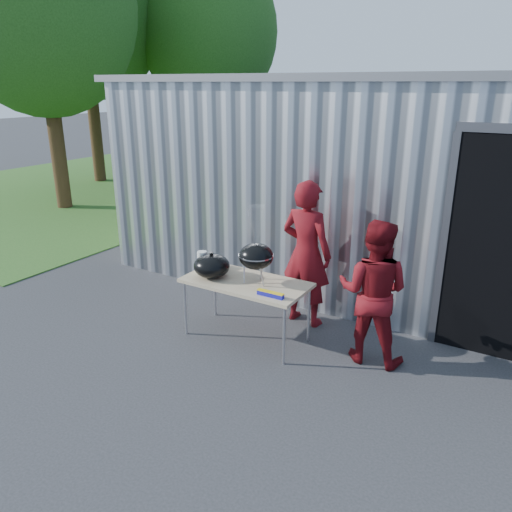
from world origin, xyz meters
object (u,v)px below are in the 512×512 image
Objects in this scene: kettle_grill at (256,249)px; person_cook at (306,254)px; folding_table at (246,284)px; person_bystander at (373,292)px.

person_cook is at bearing 69.39° from kettle_grill.
person_cook is at bearing 61.86° from folding_table.
folding_table is 0.92× the size of person_bystander.
person_bystander is at bearing 160.56° from person_cook.
kettle_grill is 1.40m from person_bystander.
kettle_grill is at bearing 7.95° from folding_table.
folding_table is 0.80× the size of person_cook.
kettle_grill is 0.57× the size of person_bystander.
kettle_grill is 0.49× the size of person_cook.
folding_table is at bearing -172.05° from kettle_grill.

